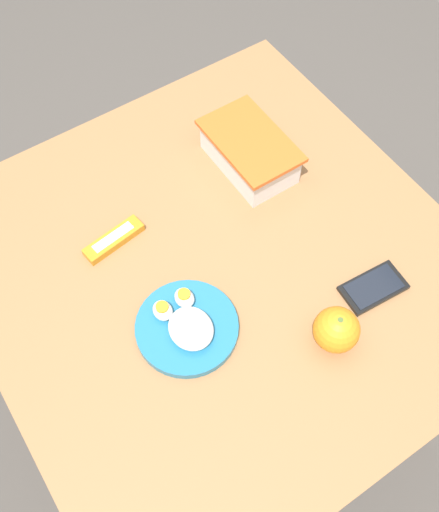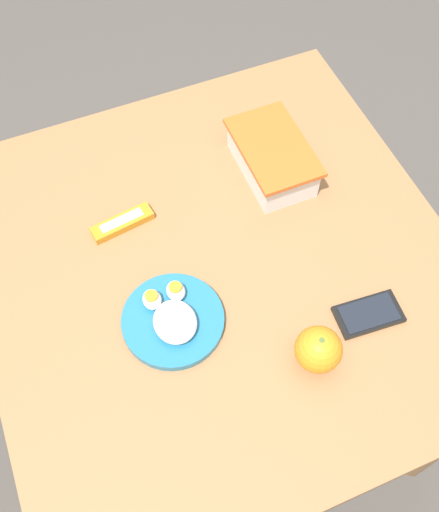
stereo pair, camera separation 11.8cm
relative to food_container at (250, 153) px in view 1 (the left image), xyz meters
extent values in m
plane|color=#4C4742|center=(0.18, -0.20, -0.79)|extent=(10.00, 10.00, 0.00)
cube|color=#996B42|center=(0.18, -0.20, -0.05)|extent=(0.99, 0.95, 0.03)
cylinder|color=brown|center=(-0.26, -0.62, -0.43)|extent=(0.05, 0.05, 0.73)
cylinder|color=brown|center=(-0.26, 0.22, -0.43)|extent=(0.05, 0.05, 0.73)
cube|color=white|center=(0.00, 0.00, 0.00)|extent=(0.21, 0.12, 0.07)
cube|color=beige|center=(0.00, 0.00, -0.01)|extent=(0.19, 0.11, 0.05)
cube|color=orange|center=(0.00, 0.00, 0.04)|extent=(0.22, 0.14, 0.01)
ellipsoid|color=tan|center=(-0.06, 0.00, 0.01)|extent=(0.06, 0.05, 0.03)
ellipsoid|color=tan|center=(0.06, 0.00, 0.01)|extent=(0.07, 0.06, 0.03)
sphere|color=orange|center=(0.43, -0.11, 0.01)|extent=(0.09, 0.09, 0.09)
cylinder|color=#4C662D|center=(0.43, -0.11, 0.05)|extent=(0.01, 0.01, 0.00)
cylinder|color=teal|center=(0.26, -0.33, -0.03)|extent=(0.20, 0.20, 0.02)
ellipsoid|color=white|center=(0.28, -0.33, 0.00)|extent=(0.09, 0.08, 0.03)
ellipsoid|color=white|center=(0.22, -0.35, -0.01)|extent=(0.04, 0.04, 0.03)
cylinder|color=#F4A823|center=(0.22, -0.35, 0.01)|extent=(0.02, 0.02, 0.01)
ellipsoid|color=white|center=(0.22, -0.31, -0.01)|extent=(0.04, 0.04, 0.03)
cylinder|color=#F4A823|center=(0.22, -0.31, 0.01)|extent=(0.02, 0.02, 0.01)
cube|color=orange|center=(0.01, -0.35, -0.03)|extent=(0.06, 0.14, 0.02)
cube|color=white|center=(0.01, -0.35, -0.02)|extent=(0.03, 0.10, 0.00)
cube|color=black|center=(0.39, 0.02, -0.03)|extent=(0.08, 0.13, 0.01)
cube|color=black|center=(0.39, 0.02, -0.03)|extent=(0.07, 0.11, 0.00)
camera|label=1|loc=(0.68, -0.53, 1.01)|focal=42.00mm
camera|label=2|loc=(0.74, -0.43, 1.01)|focal=42.00mm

